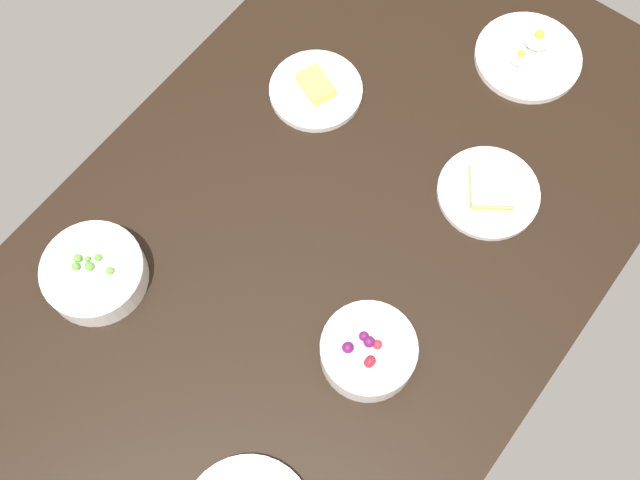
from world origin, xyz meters
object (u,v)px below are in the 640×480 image
at_px(bowl_berries, 368,351).
at_px(plate_eggs, 529,55).
at_px(plate_sandwich, 489,191).
at_px(bowl_peas, 94,273).
at_px(plate_cheese, 316,89).

bearing_deg(bowl_berries, plate_eggs, 8.62).
bearing_deg(plate_sandwich, bowl_peas, 140.75).
bearing_deg(plate_eggs, plate_cheese, 138.13).
height_order(plate_sandwich, bowl_berries, bowl_berries).
height_order(bowl_peas, plate_cheese, bowl_peas).
relative_size(plate_sandwich, bowl_berries, 1.16).
height_order(bowl_berries, plate_eggs, bowl_berries).
bearing_deg(bowl_berries, bowl_peas, 110.96).
xyz_separation_m(plate_cheese, plate_eggs, (0.32, -0.28, 0.00)).
bearing_deg(plate_sandwich, bowl_berries, -179.53).
xyz_separation_m(bowl_berries, bowl_peas, (-0.17, 0.45, -0.00)).
bearing_deg(bowl_peas, bowl_berries, -69.04).
bearing_deg(bowl_peas, plate_sandwich, -39.25).
xyz_separation_m(bowl_peas, plate_eggs, (0.85, -0.35, -0.02)).
relative_size(bowl_peas, plate_eggs, 0.85).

